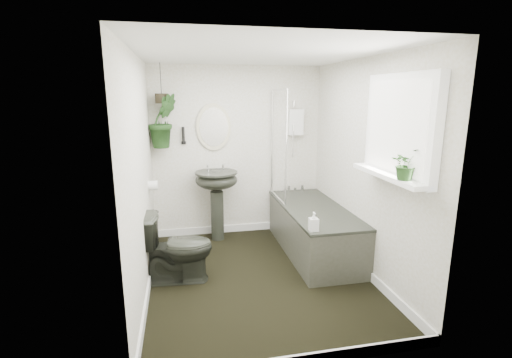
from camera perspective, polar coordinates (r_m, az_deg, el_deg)
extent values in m
cube|color=black|center=(4.15, 0.43, -14.89)|extent=(2.30, 2.80, 0.02)
cube|color=white|center=(3.69, 0.49, 18.90)|extent=(2.30, 2.80, 0.02)
cube|color=white|center=(5.12, -2.84, 4.19)|extent=(2.30, 0.02, 2.30)
cube|color=white|center=(2.44, 7.42, -5.77)|extent=(2.30, 0.02, 2.30)
cube|color=white|center=(3.69, -17.44, 0.19)|extent=(0.02, 2.80, 2.30)
cube|color=white|center=(4.15, 16.35, 1.61)|extent=(0.02, 2.80, 2.30)
cube|color=white|center=(4.12, 0.43, -14.15)|extent=(2.30, 2.80, 0.10)
cube|color=white|center=(5.18, 6.10, 8.70)|extent=(0.20, 0.10, 0.35)
ellipsoid|color=beige|center=(5.00, -6.53, 7.96)|extent=(0.46, 0.03, 0.62)
cylinder|color=black|center=(4.98, -11.11, 6.62)|extent=(0.04, 0.04, 0.22)
cylinder|color=white|center=(4.42, -15.59, -0.97)|extent=(0.11, 0.11, 0.11)
cube|color=white|center=(3.44, 21.26, 7.46)|extent=(0.08, 1.00, 0.90)
cube|color=white|center=(3.47, 19.73, 0.58)|extent=(0.18, 1.00, 0.04)
cube|color=white|center=(3.42, 20.62, 7.48)|extent=(0.01, 0.86, 0.76)
imported|color=black|center=(4.01, -12.05, -10.23)|extent=(0.76, 0.47, 0.74)
imported|color=black|center=(3.20, 22.06, 2.16)|extent=(0.29, 0.27, 0.26)
imported|color=black|center=(4.85, -14.13, 8.66)|extent=(0.46, 0.41, 0.67)
imported|color=black|center=(3.79, 8.87, -6.49)|extent=(0.09, 0.09, 0.20)
cylinder|color=black|center=(4.84, -14.31, 11.92)|extent=(0.16, 0.16, 0.12)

